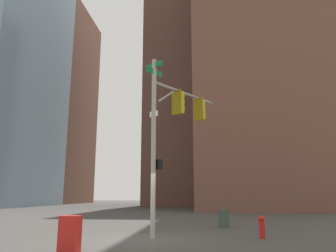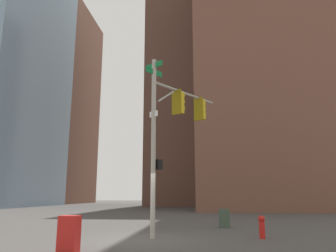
# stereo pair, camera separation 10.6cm
# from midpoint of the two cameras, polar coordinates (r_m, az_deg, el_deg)

# --- Properties ---
(ground_plane) EXTENTS (200.00, 200.00, 0.00)m
(ground_plane) POSITION_cam_midpoint_polar(r_m,az_deg,el_deg) (13.14, -4.79, -19.19)
(ground_plane) COLOR #423F3D
(signal_pole_assembly) EXTENTS (3.97, 2.98, 7.40)m
(signal_pole_assembly) POSITION_cam_midpoint_polar(r_m,az_deg,el_deg) (14.60, 1.42, 1.06)
(signal_pole_assembly) COLOR #9E998C
(signal_pole_assembly) RESTS_ON ground_plane
(fire_hydrant) EXTENTS (0.34, 0.26, 0.87)m
(fire_hydrant) POSITION_cam_midpoint_polar(r_m,az_deg,el_deg) (13.69, 16.36, -16.48)
(fire_hydrant) COLOR red
(fire_hydrant) RESTS_ON ground_plane
(litter_bin) EXTENTS (0.56, 0.56, 0.95)m
(litter_bin) POSITION_cam_midpoint_polar(r_m,az_deg,el_deg) (17.71, 10.01, -15.67)
(litter_bin) COLOR #384738
(litter_bin) RESTS_ON ground_plane
(newspaper_box) EXTENTS (0.45, 0.57, 1.05)m
(newspaper_box) POSITION_cam_midpoint_polar(r_m,az_deg,el_deg) (10.44, -16.67, -17.69)
(newspaper_box) COLOR red
(newspaper_box) RESTS_ON ground_plane
(building_brick_nearside) EXTENTS (21.40, 16.15, 37.04)m
(building_brick_nearside) POSITION_cam_midpoint_polar(r_m,az_deg,el_deg) (47.09, 14.88, 9.34)
(building_brick_nearside) COLOR brown
(building_brick_nearside) RESTS_ON ground_plane
(building_brick_midblock) EXTENTS (16.95, 19.63, 38.95)m
(building_brick_midblock) POSITION_cam_midpoint_polar(r_m,az_deg,el_deg) (59.71, 6.64, 5.37)
(building_brick_midblock) COLOR brown
(building_brick_midblock) RESTS_ON ground_plane
(building_brick_farside) EXTENTS (22.71, 18.14, 44.04)m
(building_brick_farside) POSITION_cam_midpoint_polar(r_m,az_deg,el_deg) (77.40, -20.87, 3.98)
(building_brick_farside) COLOR brown
(building_brick_farside) RESTS_ON ground_plane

